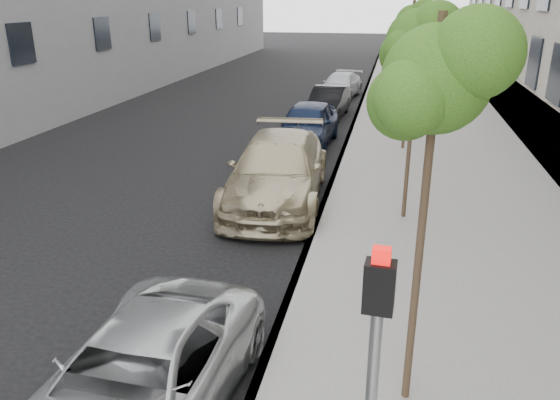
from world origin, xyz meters
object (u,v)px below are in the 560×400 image
(tree_mid, at_px, (419,42))
(signal_pole, at_px, (372,383))
(tree_far, at_px, (414,23))
(sedan_blue, at_px, (307,124))
(suv, at_px, (278,170))
(minivan, at_px, (138,383))
(tree_near, at_px, (439,81))
(sedan_black, at_px, (328,102))
(sedan_rear, at_px, (340,85))

(tree_mid, relative_size, signal_pole, 1.52)
(tree_far, relative_size, sedan_blue, 1.07)
(signal_pole, height_order, suv, signal_pole)
(tree_far, height_order, signal_pole, tree_far)
(tree_mid, distance_m, minivan, 9.01)
(minivan, relative_size, sedan_blue, 1.01)
(tree_near, distance_m, sedan_blue, 14.06)
(signal_pole, distance_m, minivan, 3.50)
(tree_mid, bearing_deg, tree_near, -90.00)
(tree_mid, height_order, tree_far, tree_far)
(tree_near, relative_size, tree_far, 1.00)
(suv, xyz_separation_m, sedan_black, (0.00, 11.04, -0.18))
(sedan_rear, bearing_deg, tree_far, -64.60)
(minivan, bearing_deg, sedan_rear, 92.69)
(tree_near, distance_m, tree_far, 13.00)
(minivan, bearing_deg, tree_mid, 68.96)
(tree_mid, relative_size, suv, 0.84)
(tree_far, xyz_separation_m, suv, (-3.33, -5.72, -3.48))
(tree_mid, height_order, suv, tree_mid)
(signal_pole, relative_size, sedan_black, 0.80)
(tree_near, xyz_separation_m, suv, (-3.33, 7.28, -3.46))
(suv, bearing_deg, sedan_rear, 85.96)
(tree_near, distance_m, suv, 8.72)
(tree_near, xyz_separation_m, signal_pole, (-0.47, -2.38, -2.15))
(signal_pole, bearing_deg, minivan, 159.05)
(suv, bearing_deg, minivan, -94.04)
(tree_mid, relative_size, sedan_blue, 1.07)
(minivan, bearing_deg, sedan_black, 92.69)
(tree_near, xyz_separation_m, tree_far, (-0.00, 13.00, 0.02))
(sedan_blue, bearing_deg, tree_mid, -60.85)
(tree_mid, relative_size, minivan, 1.06)
(tree_far, xyz_separation_m, sedan_blue, (-3.47, 0.15, -3.55))
(sedan_black, xyz_separation_m, sedan_rear, (-0.00, 5.33, -0.04))
(suv, height_order, sedan_black, suv)
(signal_pole, bearing_deg, tree_mid, 90.73)
(tree_mid, xyz_separation_m, signal_pole, (-0.47, -8.88, -2.06))
(tree_near, distance_m, sedan_black, 18.98)
(suv, xyz_separation_m, sedan_rear, (-0.00, 16.37, -0.23))
(tree_mid, height_order, sedan_rear, tree_mid)
(minivan, xyz_separation_m, sedan_black, (0.00, 19.40, 0.02))
(signal_pole, xyz_separation_m, sedan_black, (-2.86, 20.71, -1.50))
(minivan, distance_m, sedan_black, 19.40)
(tree_far, height_order, sedan_rear, tree_far)
(tree_far, distance_m, minivan, 14.92)
(sedan_black, bearing_deg, tree_far, -54.05)
(signal_pole, distance_m, sedan_blue, 15.89)
(tree_far, relative_size, sedan_rear, 1.14)
(signal_pole, bearing_deg, sedan_black, 101.61)
(sedan_blue, bearing_deg, sedan_black, 89.95)
(signal_pole, bearing_deg, tree_near, 82.66)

